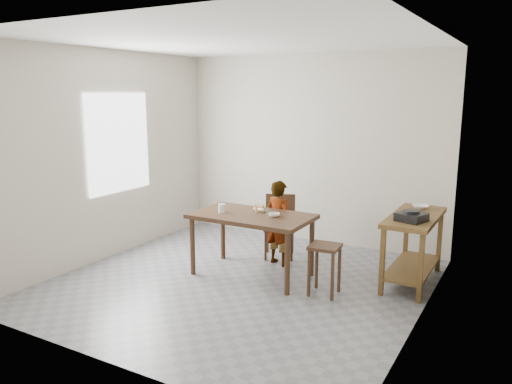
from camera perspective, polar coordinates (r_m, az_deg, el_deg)
The scene contains 17 objects.
floor at distance 5.85m, azimuth -1.96°, elevation -10.52°, with size 4.00×4.00×0.04m, color slate.
ceiling at distance 5.46m, azimuth -2.17°, elevation 17.23°, with size 4.00×4.00×0.04m, color white.
wall_back at distance 7.28m, azimuth 6.33°, elevation 4.89°, with size 4.00×0.04×2.70m, color beige.
wall_front at distance 3.95m, azimuth -17.62°, elevation -1.04°, with size 4.00×0.04×2.70m, color beige.
wall_left at distance 6.77m, azimuth -16.83°, elevation 3.99°, with size 0.04×4.00×2.70m, color beige.
wall_right at distance 4.77m, azimuth 19.09°, elevation 0.94°, with size 0.04×4.00×2.70m, color beige.
window_pane at distance 6.85m, azimuth -15.40°, elevation 5.42°, with size 0.02×1.10×1.30m, color white.
dining_table at distance 5.96m, azimuth -0.48°, elevation -6.06°, with size 1.40×0.80×0.75m, color #392415, non-canonical shape.
prep_counter at distance 6.00m, azimuth 17.48°, elevation -6.24°, with size 0.50×1.20×0.80m, color brown, non-canonical shape.
child at distance 6.30m, azimuth 2.65°, elevation -3.54°, with size 0.40×0.26×1.08m, color silver.
dining_chair at distance 6.61m, azimuth 2.70°, elevation -4.01°, with size 0.40×0.40×0.82m, color #392415, non-canonical shape.
stool at distance 5.50m, azimuth 7.81°, elevation -8.78°, with size 0.32×0.32×0.56m, color #392415, non-canonical shape.
glass_tumbler at distance 5.96m, azimuth -3.93°, elevation -1.86°, with size 0.08×0.08×0.10m, color white.
small_bowl at distance 5.75m, azimuth 2.09°, elevation -2.63°, with size 0.13×0.13×0.04m, color silver.
banana at distance 5.98m, azimuth 0.36°, elevation -1.95°, with size 0.19×0.13×0.07m, color #FFD650, non-canonical shape.
serving_bowl at distance 6.22m, azimuth 18.28°, elevation -1.63°, with size 0.19×0.19×0.05m, color silver.
gas_burner at distance 5.61m, azimuth 17.34°, elevation -2.73°, with size 0.27×0.27×0.09m, color black.
Camera 1 is at (2.85, -4.63, 2.16)m, focal length 35.00 mm.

